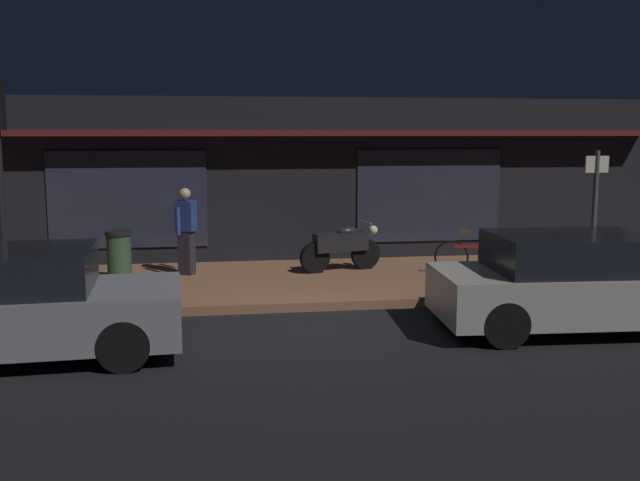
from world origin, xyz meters
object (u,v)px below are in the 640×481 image
at_px(person_photographer, 186,229).
at_px(parked_car_near, 12,305).
at_px(sign_post, 595,208).
at_px(trash_bin, 119,255).
at_px(parked_car_far, 575,283).
at_px(bicycle_parked, 478,256).
at_px(motorcycle, 342,246).

bearing_deg(person_photographer, parked_car_near, -114.03).
bearing_deg(sign_post, trash_bin, 170.68).
distance_m(trash_bin, parked_car_far, 7.95).
height_order(bicycle_parked, trash_bin, trash_bin).
bearing_deg(parked_car_near, trash_bin, 78.73).
relative_size(sign_post, parked_car_far, 0.57).
bearing_deg(parked_car_near, motorcycle, 41.49).
xyz_separation_m(trash_bin, parked_car_near, (-0.83, -4.15, 0.08)).
height_order(motorcycle, person_photographer, person_photographer).
xyz_separation_m(bicycle_parked, parked_car_near, (-7.57, -3.70, 0.20)).
relative_size(bicycle_parked, person_photographer, 0.96).
bearing_deg(bicycle_parked, person_photographer, 171.09).
bearing_deg(motorcycle, parked_car_far, -57.98).
bearing_deg(sign_post, parked_car_near, -163.71).
bearing_deg(sign_post, person_photographer, 166.06).
height_order(motorcycle, trash_bin, motorcycle).
xyz_separation_m(bicycle_parked, trash_bin, (-6.75, 0.45, 0.11)).
bearing_deg(trash_bin, bicycle_parked, -3.81).
relative_size(person_photographer, sign_post, 0.70).
height_order(sign_post, parked_car_near, sign_post).
relative_size(person_photographer, parked_car_far, 0.40).
bearing_deg(bicycle_parked, parked_car_near, -153.95).
height_order(motorcycle, parked_car_near, parked_car_near).
bearing_deg(motorcycle, parked_car_near, -138.51).
relative_size(trash_bin, parked_car_near, 0.22).
height_order(motorcycle, bicycle_parked, motorcycle).
xyz_separation_m(parked_car_near, parked_car_far, (7.73, 0.22, 0.00)).
relative_size(motorcycle, sign_post, 0.70).
relative_size(motorcycle, parked_car_far, 0.40).
relative_size(person_photographer, trash_bin, 1.80).
distance_m(parked_car_near, parked_car_far, 7.74).
xyz_separation_m(motorcycle, parked_car_far, (2.66, -4.26, 0.06)).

